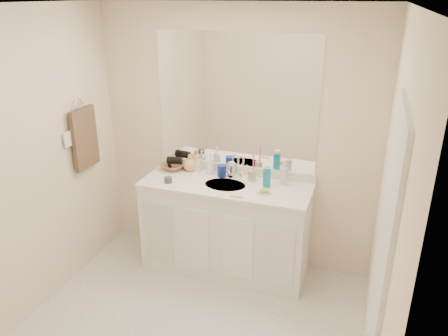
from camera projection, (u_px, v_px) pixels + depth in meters
name	position (u px, v px, depth m)	size (l,w,h in m)	color
ceiling	(167.00, 4.00, 2.42)	(2.60, 2.60, 0.02)	white
wall_back	(235.00, 140.00, 4.01)	(2.60, 0.02, 2.40)	#F4E0BF
wall_front	(38.00, 336.00, 1.72)	(2.60, 0.02, 2.40)	#F4E0BF
wall_left	(17.00, 174.00, 3.26)	(0.02, 2.60, 2.40)	#F4E0BF
wall_right	(385.00, 232.00, 2.47)	(0.02, 2.60, 2.40)	#F4E0BF
vanity_cabinet	(226.00, 228.00, 4.05)	(1.50, 0.55, 0.85)	white
countertop	(226.00, 185.00, 3.89)	(1.52, 0.57, 0.03)	white
backsplash	(235.00, 169.00, 4.10)	(1.52, 0.03, 0.08)	silver
sink_basin	(225.00, 186.00, 3.87)	(0.37, 0.37, 0.02)	beige
faucet	(231.00, 172.00, 4.00)	(0.02, 0.02, 0.11)	silver
mirror	(236.00, 102.00, 3.87)	(1.48, 0.01, 1.20)	white
blue_mug	(222.00, 171.00, 4.02)	(0.08, 0.08, 0.11)	navy
tan_cup	(252.00, 175.00, 3.93)	(0.07, 0.07, 0.10)	tan
toothbrush	(253.00, 165.00, 3.89)	(0.01, 0.01, 0.21)	#F440A1
mouthwash_bottle	(267.00, 178.00, 3.80)	(0.07, 0.07, 0.16)	#0D849C
clear_pump_bottle	(284.00, 176.00, 3.84)	(0.06, 0.06, 0.16)	silver
soap_dish	(264.00, 193.00, 3.69)	(0.11, 0.09, 0.01)	silver
green_soap	(264.00, 191.00, 3.68)	(0.08, 0.05, 0.03)	#8ABB2D
orange_comb	(236.00, 197.00, 3.63)	(0.11, 0.02, 0.00)	orange
dark_jar	(168.00, 180.00, 3.90)	(0.07, 0.07, 0.05)	#3B3A42
soap_bottle_white	(211.00, 163.00, 4.07)	(0.08, 0.08, 0.20)	white
soap_bottle_cream	(197.00, 163.00, 4.15)	(0.07, 0.07, 0.16)	beige
soap_bottle_yellow	(190.00, 163.00, 4.15)	(0.12, 0.12, 0.16)	#DEA956
wicker_basket	(173.00, 166.00, 4.20)	(0.23, 0.23, 0.06)	#93603B
hair_dryer	(175.00, 160.00, 4.17)	(0.07, 0.07, 0.14)	black
towel_ring	(79.00, 105.00, 3.80)	(0.11, 0.11, 0.01)	silver
hand_towel	(85.00, 138.00, 3.90)	(0.04, 0.32, 0.55)	#35261C
switch_plate	(68.00, 139.00, 3.72)	(0.01, 0.09, 0.13)	white
door	(377.00, 292.00, 2.29)	(0.02, 0.82, 2.00)	silver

